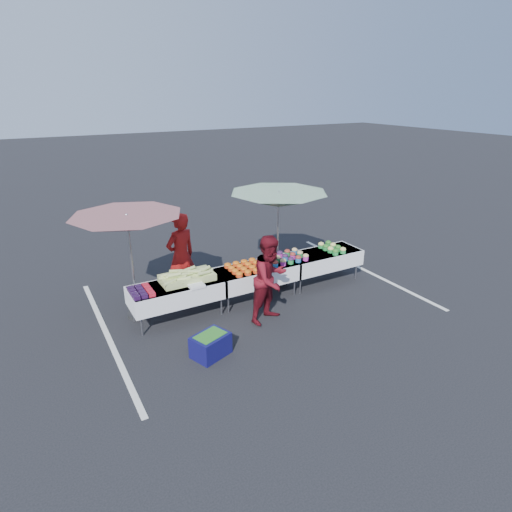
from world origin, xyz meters
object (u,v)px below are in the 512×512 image
table_center (256,274)px  table_right (322,259)px  umbrella_right (279,200)px  storage_bin (211,345)px  umbrella_left (127,224)px  customer (271,279)px  table_left (177,292)px  vendor (181,256)px

table_center → table_right: bearing=0.0°
umbrella_right → storage_bin: umbrella_right is taller
table_right → umbrella_left: (-4.30, 0.49, 1.38)m
umbrella_right → customer: bearing=-126.8°
customer → table_left: bearing=130.6°
table_left → customer: customer is taller
customer → storage_bin: bearing=-178.3°
vendor → umbrella_left: 1.55m
table_right → umbrella_left: 4.54m
vendor → table_left: bearing=47.5°
customer → umbrella_right: umbrella_right is taller
table_center → table_right: 1.80m
table_center → vendor: bearing=147.6°
customer → vendor: bearing=104.0°
table_right → storage_bin: 3.89m
table_right → storage_bin: bearing=-156.9°
umbrella_left → storage_bin: (0.74, -2.01, -1.75)m
umbrella_left → table_left: bearing=-35.0°
umbrella_right → table_left: bearing=-171.3°
table_left → umbrella_right: (2.60, 0.40, 1.45)m
customer → umbrella_right: bearing=34.8°
table_left → umbrella_left: size_ratio=0.86×
table_center → customer: (-0.21, -0.95, 0.30)m
table_left → table_right: 3.60m
umbrella_right → vendor: bearing=167.8°
table_right → umbrella_left: bearing=173.5°
table_center → umbrella_right: (0.80, 0.40, 1.45)m
table_center → vendor: (-1.37, 0.87, 0.38)m
umbrella_right → storage_bin: 3.68m
table_left → table_right: (3.60, 0.00, 0.00)m
table_center → table_right: same height
customer → storage_bin: customer is taller
table_left → storage_bin: size_ratio=2.52×
table_right → vendor: 3.31m
umbrella_left → storage_bin: size_ratio=2.93×
umbrella_right → storage_bin: (-2.56, -1.92, -1.82)m
table_center → umbrella_right: bearing=26.6°
umbrella_right → storage_bin: bearing=-143.2°
table_right → customer: size_ratio=1.05×
table_center → customer: customer is taller
table_left → umbrella_left: (-0.70, 0.49, 1.38)m
table_left → table_right: size_ratio=1.00×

